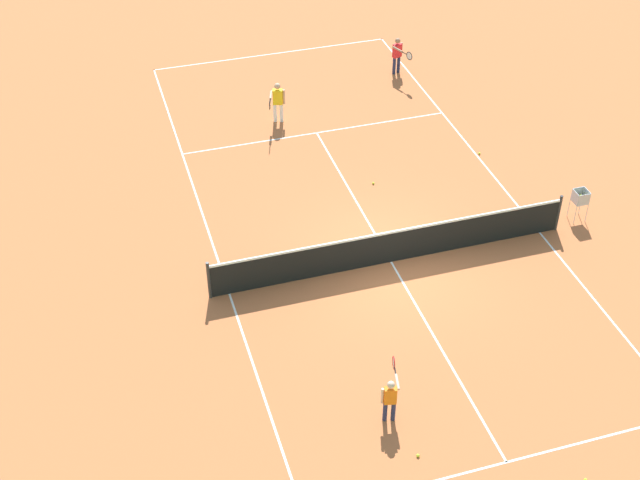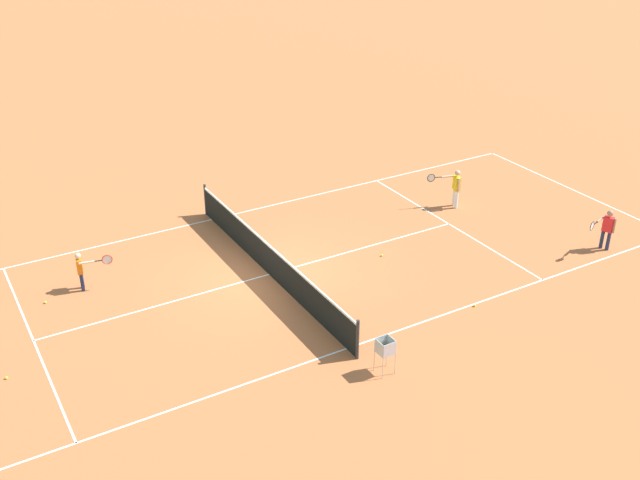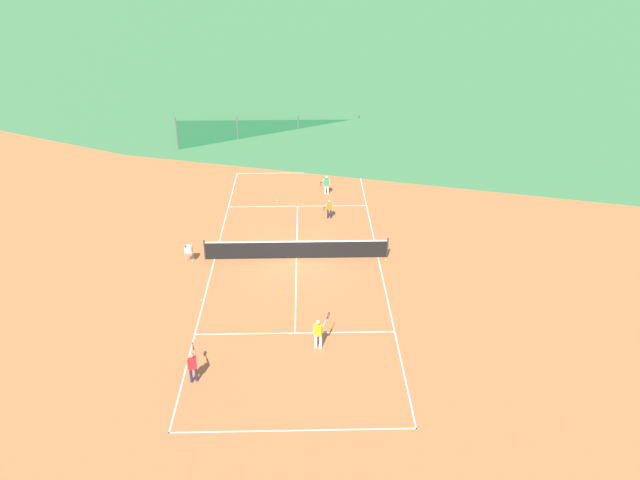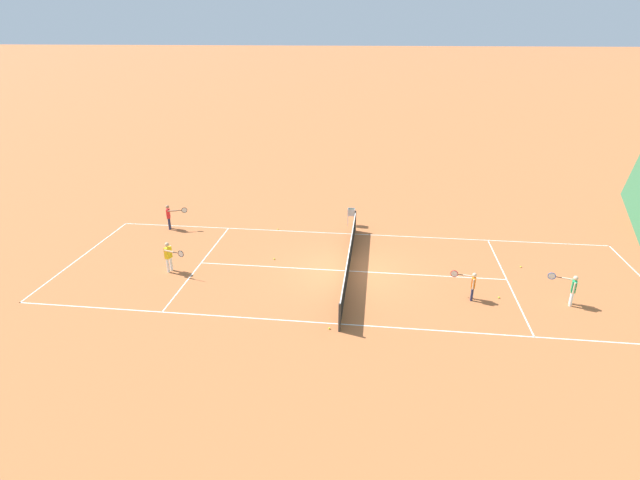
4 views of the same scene
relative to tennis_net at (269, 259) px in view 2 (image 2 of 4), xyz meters
name	(u,v)px [view 2 (image 2 of 4)]	position (x,y,z in m)	size (l,w,h in m)	color
ground_plane	(269,274)	(0.00, 0.00, -0.50)	(600.00, 600.00, 0.00)	#BC6638
court_line_markings	(269,274)	(0.00, 0.00, -0.50)	(8.25, 23.85, 0.01)	white
tennis_net	(269,259)	(0.00, 0.00, 0.00)	(9.18, 0.08, 1.06)	#2D2D2D
player_near_service	(455,186)	(0.95, -7.36, 0.26)	(0.70, 1.00, 1.31)	white
player_near_baseline	(607,227)	(-3.67, -9.27, 0.24)	(0.41, 1.09, 1.26)	#23284C
player_far_service	(82,268)	(1.80, 4.67, 0.15)	(0.54, 0.91, 1.11)	#23284C
tennis_ball_mid_court	(382,255)	(-0.72, -3.32, -0.47)	(0.07, 0.07, 0.07)	#CCE033
tennis_ball_alley_right	(475,305)	(-4.20, -3.87, -0.47)	(0.07, 0.07, 0.07)	#CCE033
tennis_ball_alley_left	(6,378)	(-1.23, 7.23, -0.47)	(0.07, 0.07, 0.07)	#CCE033
tennis_ball_service_box	(217,212)	(4.46, -0.34, -0.47)	(0.07, 0.07, 0.07)	#CCE033
tennis_ball_far_corner	(45,302)	(1.60, 5.77, -0.47)	(0.07, 0.07, 0.07)	#CCE033
ball_hopper	(385,349)	(-5.30, -0.24, 0.16)	(0.36, 0.36, 0.89)	#B7B7BC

